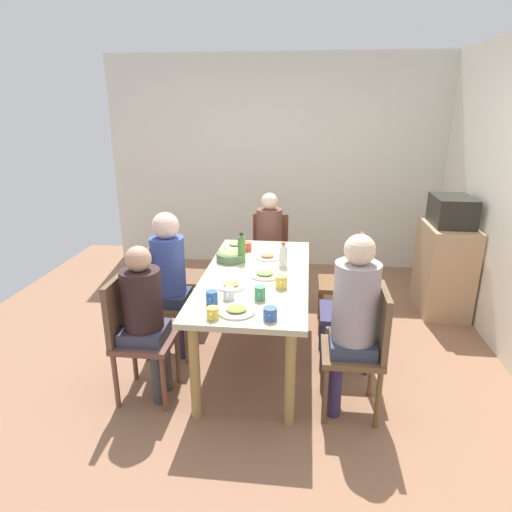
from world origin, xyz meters
TOP-DOWN VIEW (x-y plane):
  - ground_plane at (0.00, 0.00)m, footprint 5.66×5.66m
  - wall_left at (-2.42, 0.00)m, footprint 0.12×4.27m
  - dining_table at (0.00, 0.00)m, footprint 1.80×0.83m
  - chair_0 at (-1.28, 0.00)m, footprint 0.40×0.40m
  - person_0 at (-1.19, 0.00)m, footprint 0.30×0.30m
  - chair_1 at (0.60, -0.79)m, footprint 0.40×0.40m
  - person_1 at (0.60, -0.70)m, footprint 0.30×0.30m
  - chair_2 at (0.60, 0.79)m, footprint 0.40×0.40m
  - person_2 at (0.60, 0.70)m, footprint 0.30×0.30m
  - chair_3 at (-0.60, 0.79)m, footprint 0.40×0.40m
  - chair_4 at (-0.60, -0.79)m, footprint 0.40×0.40m
  - chair_5 at (0.00, -0.79)m, footprint 0.40×0.40m
  - person_5 at (0.00, -0.70)m, footprint 0.30×0.30m
  - chair_6 at (0.00, 0.79)m, footprint 0.40×0.40m
  - plate_0 at (0.70, -0.05)m, footprint 0.24×0.24m
  - plate_1 at (-0.39, 0.06)m, footprint 0.21×0.21m
  - plate_2 at (0.29, -0.15)m, footprint 0.20×0.20m
  - plate_3 at (0.04, 0.07)m, footprint 0.23×0.23m
  - plate_4 at (-0.69, -0.27)m, footprint 0.23×0.23m
  - bowl_0 at (-0.29, -0.25)m, footprint 0.25×0.25m
  - cup_0 at (0.48, 0.08)m, footprint 0.11×0.08m
  - cup_1 at (0.26, 0.21)m, footprint 0.12×0.09m
  - cup_2 at (0.79, -0.18)m, footprint 0.11×0.08m
  - cup_3 at (0.60, -0.23)m, footprint 0.11×0.08m
  - cup_4 at (0.77, 0.18)m, footprint 0.12×0.09m
  - cup_5 at (0.49, -0.13)m, footprint 0.11×0.08m
  - cup_6 at (-0.58, -0.15)m, footprint 0.12×0.08m
  - bottle_0 at (-0.21, 0.20)m, footprint 0.07×0.07m
  - bottle_1 at (-0.27, -0.15)m, footprint 0.06×0.06m
  - side_cabinet at (-1.12, 1.77)m, footprint 0.70×0.44m
  - microwave at (-1.12, 1.77)m, footprint 0.48×0.36m

SIDE VIEW (x-z plane):
  - ground_plane at x=0.00m, z-range 0.00..0.00m
  - side_cabinet at x=-1.12m, z-range 0.00..0.90m
  - chair_0 at x=-1.28m, z-range 0.06..0.96m
  - chair_1 at x=0.60m, z-range 0.06..0.96m
  - chair_2 at x=0.60m, z-range 0.06..0.96m
  - chair_3 at x=-0.60m, z-range 0.06..0.96m
  - chair_4 at x=-0.60m, z-range 0.06..0.96m
  - chair_5 at x=0.00m, z-range 0.06..0.96m
  - chair_6 at x=0.00m, z-range 0.06..0.96m
  - dining_table at x=0.00m, z-range 0.28..1.02m
  - person_1 at x=0.60m, z-range 0.10..1.24m
  - person_0 at x=-1.19m, z-range 0.10..1.26m
  - person_5 at x=0.00m, z-range 0.12..1.34m
  - person_2 at x=0.60m, z-range 0.12..1.38m
  - plate_2 at x=0.29m, z-range 0.74..0.78m
  - plate_3 at x=0.04m, z-range 0.74..0.78m
  - plate_4 at x=-0.69m, z-range 0.74..0.78m
  - plate_0 at x=0.70m, z-range 0.74..0.78m
  - plate_1 at x=-0.39m, z-range 0.74..0.78m
  - cup_2 at x=0.79m, z-range 0.74..0.82m
  - cup_5 at x=0.49m, z-range 0.74..0.82m
  - cup_6 at x=-0.58m, z-range 0.74..0.82m
  - cup_4 at x=0.77m, z-range 0.74..0.82m
  - bowl_0 at x=-0.29m, z-range 0.74..0.83m
  - cup_1 at x=0.26m, z-range 0.74..0.84m
  - cup_0 at x=0.48m, z-range 0.74..0.84m
  - cup_3 at x=0.60m, z-range 0.74..0.84m
  - bottle_0 at x=-0.21m, z-range 0.74..0.94m
  - bottle_1 at x=-0.27m, z-range 0.74..0.99m
  - microwave at x=-1.12m, z-range 0.90..1.18m
  - wall_left at x=-2.42m, z-range 0.00..2.60m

